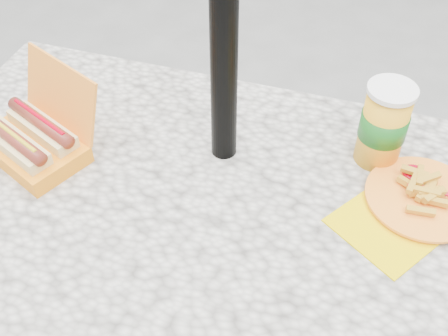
% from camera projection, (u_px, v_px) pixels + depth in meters
% --- Properties ---
extents(picnic_table, '(1.20, 0.80, 0.75)m').
position_uv_depth(picnic_table, '(199.00, 244.00, 1.11)').
color(picnic_table, beige).
rests_on(picnic_table, ground).
extents(hotdog_box, '(0.26, 0.25, 0.17)m').
position_uv_depth(hotdog_box, '(33.00, 139.00, 1.11)').
color(hotdog_box, orange).
rests_on(hotdog_box, picnic_table).
extents(fries_plate, '(0.28, 0.30, 0.04)m').
position_uv_depth(fries_plate, '(420.00, 198.00, 1.03)').
color(fries_plate, '#EFCD00').
rests_on(fries_plate, picnic_table).
extents(soda_cup, '(0.09, 0.09, 0.17)m').
position_uv_depth(soda_cup, '(384.00, 125.00, 1.06)').
color(soda_cup, '#F4A91E').
rests_on(soda_cup, picnic_table).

